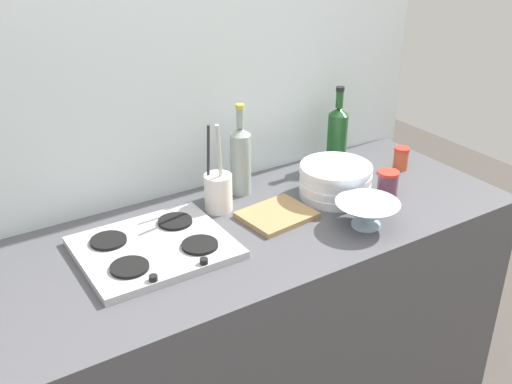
# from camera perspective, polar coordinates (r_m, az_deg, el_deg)

# --- Properties ---
(counter_block) EXTENTS (1.80, 0.70, 0.90)m
(counter_block) POSITION_cam_1_polar(r_m,az_deg,el_deg) (2.22, 0.00, -13.31)
(counter_block) COLOR #4C4C51
(counter_block) RESTS_ON ground
(backsplash_panel) EXTENTS (1.90, 0.06, 2.44)m
(backsplash_panel) POSITION_cam_1_polar(r_m,az_deg,el_deg) (2.13, -5.53, 8.71)
(backsplash_panel) COLOR silver
(backsplash_panel) RESTS_ON ground
(stovetop_hob) EXTENTS (0.44, 0.38, 0.04)m
(stovetop_hob) POSITION_cam_1_polar(r_m,az_deg,el_deg) (1.84, -9.64, -5.19)
(stovetop_hob) COLOR #B2B2B7
(stovetop_hob) RESTS_ON counter_block
(plate_stack) EXTENTS (0.26, 0.26, 0.12)m
(plate_stack) POSITION_cam_1_polar(r_m,az_deg,el_deg) (2.14, 7.54, 1.10)
(plate_stack) COLOR white
(plate_stack) RESTS_ON counter_block
(wine_bottle_leftmost) EXTENTS (0.07, 0.07, 0.33)m
(wine_bottle_leftmost) POSITION_cam_1_polar(r_m,az_deg,el_deg) (2.12, -1.47, 3.18)
(wine_bottle_leftmost) COLOR gray
(wine_bottle_leftmost) RESTS_ON counter_block
(wine_bottle_mid_left) EXTENTS (0.08, 0.08, 0.32)m
(wine_bottle_mid_left) POSITION_cam_1_polar(r_m,az_deg,el_deg) (2.36, 7.73, 5.38)
(wine_bottle_mid_left) COLOR #19471E
(wine_bottle_mid_left) RESTS_ON counter_block
(mixing_bowl) EXTENTS (0.21, 0.21, 0.09)m
(mixing_bowl) POSITION_cam_1_polar(r_m,az_deg,el_deg) (1.96, 10.48, -1.98)
(mixing_bowl) COLOR silver
(mixing_bowl) RESTS_ON counter_block
(utensil_crock) EXTENTS (0.10, 0.10, 0.33)m
(utensil_crock) POSITION_cam_1_polar(r_m,az_deg,el_deg) (2.02, -3.62, 0.11)
(utensil_crock) COLOR silver
(utensil_crock) RESTS_ON counter_block
(condiment_jar_front) EXTENTS (0.06, 0.06, 0.09)m
(condiment_jar_front) POSITION_cam_1_polar(r_m,az_deg,el_deg) (2.41, 13.62, 3.14)
(condiment_jar_front) COLOR #C64C2D
(condiment_jar_front) RESTS_ON counter_block
(condiment_jar_rear) EXTENTS (0.08, 0.08, 0.09)m
(condiment_jar_rear) POSITION_cam_1_polar(r_m,az_deg,el_deg) (2.18, 12.42, 0.82)
(condiment_jar_rear) COLOR #66384C
(condiment_jar_rear) RESTS_ON counter_block
(cutting_board) EXTENTS (0.25, 0.21, 0.02)m
(cutting_board) POSITION_cam_1_polar(r_m,az_deg,el_deg) (2.00, 1.99, -2.20)
(cutting_board) COLOR #9E7A4C
(cutting_board) RESTS_ON counter_block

